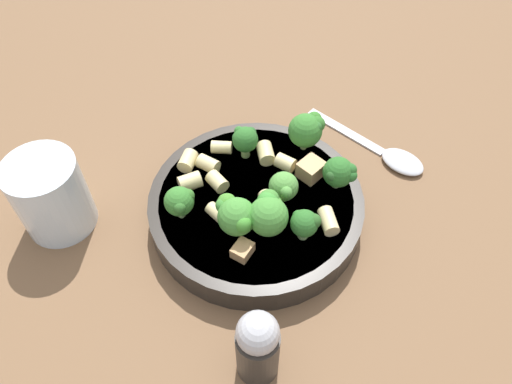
% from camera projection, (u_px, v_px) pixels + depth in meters
% --- Properties ---
extents(ground_plane, '(2.00, 2.00, 0.00)m').
position_uv_depth(ground_plane, '(256.00, 216.00, 0.55)').
color(ground_plane, brown).
extents(pasta_bowl, '(0.23, 0.23, 0.03)m').
position_uv_depth(pasta_bowl, '(256.00, 205.00, 0.54)').
color(pasta_bowl, '#28231E').
rests_on(pasta_bowl, ground_plane).
extents(broccoli_floret_0, '(0.03, 0.03, 0.04)m').
position_uv_depth(broccoli_floret_0, '(180.00, 201.00, 0.49)').
color(broccoli_floret_0, '#84AD60').
rests_on(broccoli_floret_0, pasta_bowl).
extents(broccoli_floret_1, '(0.03, 0.03, 0.03)m').
position_uv_depth(broccoli_floret_1, '(284.00, 186.00, 0.51)').
color(broccoli_floret_1, '#93B766').
rests_on(broccoli_floret_1, pasta_bowl).
extents(broccoli_floret_2, '(0.04, 0.05, 0.04)m').
position_uv_depth(broccoli_floret_2, '(236.00, 216.00, 0.48)').
color(broccoli_floret_2, '#84AD60').
rests_on(broccoli_floret_2, pasta_bowl).
extents(broccoli_floret_3, '(0.03, 0.03, 0.04)m').
position_uv_depth(broccoli_floret_3, '(303.00, 225.00, 0.48)').
color(broccoli_floret_3, '#84AD60').
rests_on(broccoli_floret_3, pasta_bowl).
extents(broccoli_floret_4, '(0.03, 0.04, 0.04)m').
position_uv_depth(broccoli_floret_4, '(339.00, 172.00, 0.52)').
color(broccoli_floret_4, '#93B766').
rests_on(broccoli_floret_4, pasta_bowl).
extents(broccoli_floret_5, '(0.04, 0.04, 0.05)m').
position_uv_depth(broccoli_floret_5, '(307.00, 129.00, 0.55)').
color(broccoli_floret_5, '#93B766').
rests_on(broccoli_floret_5, pasta_bowl).
extents(broccoli_floret_6, '(0.04, 0.04, 0.05)m').
position_uv_depth(broccoli_floret_6, '(269.00, 212.00, 0.48)').
color(broccoli_floret_6, '#93B766').
rests_on(broccoli_floret_6, pasta_bowl).
extents(broccoli_floret_7, '(0.03, 0.03, 0.04)m').
position_uv_depth(broccoli_floret_7, '(245.00, 139.00, 0.54)').
color(broccoli_floret_7, '#93B766').
rests_on(broccoli_floret_7, pasta_bowl).
extents(rigatoni_0, '(0.01, 0.02, 0.01)m').
position_uv_depth(rigatoni_0, '(218.00, 214.00, 0.50)').
color(rigatoni_0, beige).
rests_on(rigatoni_0, pasta_bowl).
extents(rigatoni_1, '(0.02, 0.02, 0.02)m').
position_uv_depth(rigatoni_1, '(285.00, 163.00, 0.54)').
color(rigatoni_1, beige).
rests_on(rigatoni_1, pasta_bowl).
extents(rigatoni_2, '(0.03, 0.03, 0.01)m').
position_uv_depth(rigatoni_2, '(266.00, 205.00, 0.51)').
color(rigatoni_2, beige).
rests_on(rigatoni_2, pasta_bowl).
extents(rigatoni_3, '(0.02, 0.03, 0.02)m').
position_uv_depth(rigatoni_3, '(208.00, 164.00, 0.54)').
color(rigatoni_3, beige).
rests_on(rigatoni_3, pasta_bowl).
extents(rigatoni_4, '(0.03, 0.02, 0.02)m').
position_uv_depth(rigatoni_4, '(190.00, 182.00, 0.53)').
color(rigatoni_4, beige).
rests_on(rigatoni_4, pasta_bowl).
extents(rigatoni_5, '(0.03, 0.03, 0.02)m').
position_uv_depth(rigatoni_5, '(328.00, 221.00, 0.50)').
color(rigatoni_5, beige).
rests_on(rigatoni_5, pasta_bowl).
extents(rigatoni_6, '(0.03, 0.03, 0.01)m').
position_uv_depth(rigatoni_6, '(221.00, 147.00, 0.56)').
color(rigatoni_6, beige).
rests_on(rigatoni_6, pasta_bowl).
extents(rigatoni_7, '(0.03, 0.03, 0.02)m').
position_uv_depth(rigatoni_7, '(188.00, 161.00, 0.55)').
color(rigatoni_7, beige).
rests_on(rigatoni_7, pasta_bowl).
extents(rigatoni_8, '(0.02, 0.02, 0.02)m').
position_uv_depth(rigatoni_8, '(217.00, 182.00, 0.53)').
color(rigatoni_8, beige).
rests_on(rigatoni_8, pasta_bowl).
extents(rigatoni_9, '(0.03, 0.03, 0.02)m').
position_uv_depth(rigatoni_9, '(266.00, 153.00, 0.55)').
color(rigatoni_9, beige).
rests_on(rigatoni_9, pasta_bowl).
extents(chicken_chunk_0, '(0.03, 0.02, 0.02)m').
position_uv_depth(chicken_chunk_0, '(311.00, 169.00, 0.54)').
color(chicken_chunk_0, tan).
rests_on(chicken_chunk_0, pasta_bowl).
extents(chicken_chunk_1, '(0.02, 0.02, 0.01)m').
position_uv_depth(chicken_chunk_1, '(243.00, 250.00, 0.48)').
color(chicken_chunk_1, tan).
rests_on(chicken_chunk_1, pasta_bowl).
extents(drinking_glass, '(0.07, 0.07, 0.09)m').
position_uv_depth(drinking_glass, '(53.00, 199.00, 0.52)').
color(drinking_glass, silver).
rests_on(drinking_glass, ground_plane).
extents(pepper_shaker, '(0.04, 0.04, 0.09)m').
position_uv_depth(pepper_shaker, '(258.00, 346.00, 0.41)').
color(pepper_shaker, '#332D28').
rests_on(pepper_shaker, ground_plane).
extents(spoon, '(0.04, 0.17, 0.01)m').
position_uv_depth(spoon, '(387.00, 153.00, 0.60)').
color(spoon, silver).
rests_on(spoon, ground_plane).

